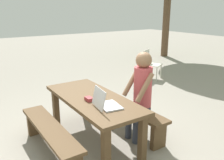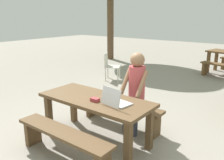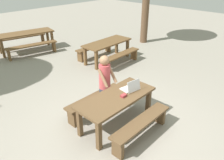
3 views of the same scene
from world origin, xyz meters
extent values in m
plane|color=gray|center=(0.00, 0.00, 0.00)|extent=(30.00, 30.00, 0.00)
cube|color=brown|center=(0.00, 0.00, 0.68)|extent=(1.78, 0.76, 0.05)
cube|color=brown|center=(-0.79, -0.28, 0.33)|extent=(0.09, 0.09, 0.65)
cube|color=brown|center=(0.79, -0.28, 0.33)|extent=(0.09, 0.09, 0.65)
cube|color=brown|center=(-0.79, 0.28, 0.33)|extent=(0.09, 0.09, 0.65)
cube|color=brown|center=(0.79, 0.28, 0.33)|extent=(0.09, 0.09, 0.65)
cube|color=brown|center=(0.00, -0.67, 0.41)|extent=(1.58, 0.30, 0.05)
cube|color=brown|center=(-0.69, -0.67, 0.19)|extent=(0.08, 0.24, 0.38)
cube|color=brown|center=(0.69, -0.67, 0.19)|extent=(0.08, 0.24, 0.38)
cube|color=brown|center=(0.00, 0.67, 0.41)|extent=(1.58, 0.30, 0.05)
cube|color=brown|center=(-0.69, 0.67, 0.19)|extent=(0.08, 0.24, 0.38)
cube|color=brown|center=(0.69, 0.67, 0.19)|extent=(0.08, 0.24, 0.38)
cube|color=silver|center=(0.42, 0.01, 0.71)|extent=(0.38, 0.30, 0.02)
cube|color=silver|center=(0.40, -0.13, 0.85)|extent=(0.35, 0.12, 0.25)
cube|color=black|center=(0.40, -0.13, 0.85)|extent=(0.32, 0.10, 0.22)
cube|color=#993338|center=(0.09, -0.11, 0.73)|extent=(0.13, 0.08, 0.05)
cylinder|color=#333847|center=(0.23, 0.49, 0.21)|extent=(0.10, 0.10, 0.43)
cylinder|color=#333847|center=(0.41, 0.49, 0.21)|extent=(0.10, 0.10, 0.43)
cube|color=#333847|center=(0.32, 0.58, 0.47)|extent=(0.28, 0.28, 0.12)
cylinder|color=#C64C51|center=(0.32, 0.67, 0.82)|extent=(0.27, 0.27, 0.62)
cylinder|color=#936B4C|center=(0.17, 0.57, 0.88)|extent=(0.07, 0.32, 0.41)
cylinder|color=#936B4C|center=(0.47, 0.57, 0.88)|extent=(0.07, 0.32, 0.41)
sphere|color=#936B4C|center=(0.32, 0.67, 1.23)|extent=(0.23, 0.23, 0.23)
cube|color=brown|center=(2.53, 2.75, 0.69)|extent=(1.89, 0.81, 0.05)
cube|color=brown|center=(1.70, 2.45, 0.33)|extent=(0.09, 0.09, 0.66)
cube|color=brown|center=(3.37, 2.50, 0.33)|extent=(0.09, 0.09, 0.66)
cube|color=brown|center=(1.68, 3.00, 0.33)|extent=(0.09, 0.09, 0.66)
cube|color=brown|center=(3.35, 3.05, 0.33)|extent=(0.09, 0.09, 0.66)
cube|color=brown|center=(2.55, 2.09, 0.40)|extent=(1.69, 0.35, 0.05)
cube|color=brown|center=(1.80, 2.07, 0.19)|extent=(0.09, 0.24, 0.38)
cube|color=brown|center=(3.29, 2.11, 0.19)|extent=(0.09, 0.24, 0.38)
cube|color=brown|center=(2.51, 3.41, 0.40)|extent=(1.69, 0.35, 0.05)
cube|color=brown|center=(1.76, 3.39, 0.19)|extent=(0.09, 0.24, 0.38)
cube|color=brown|center=(3.25, 3.43, 0.19)|extent=(0.09, 0.24, 0.38)
cube|color=brown|center=(1.03, 5.89, 0.74)|extent=(2.26, 1.19, 0.05)
cube|color=brown|center=(0.02, 5.81, 0.36)|extent=(0.11, 0.11, 0.72)
cube|color=brown|center=(1.93, 5.41, 0.36)|extent=(0.11, 0.11, 0.72)
cube|color=brown|center=(0.13, 6.36, 0.36)|extent=(0.11, 0.11, 0.72)
cube|color=brown|center=(2.04, 5.96, 0.36)|extent=(0.11, 0.11, 0.72)
cube|color=brown|center=(0.89, 5.22, 0.42)|extent=(1.96, 0.69, 0.05)
cube|color=brown|center=(0.04, 5.40, 0.20)|extent=(0.13, 0.25, 0.40)
cube|color=brown|center=(1.74, 5.04, 0.20)|extent=(0.13, 0.25, 0.40)
cube|color=brown|center=(1.17, 6.55, 0.42)|extent=(1.96, 0.69, 0.05)
cube|color=brown|center=(0.32, 6.73, 0.20)|extent=(0.13, 0.25, 0.40)
cube|color=brown|center=(2.02, 6.38, 0.20)|extent=(0.13, 0.25, 0.40)
cylinder|color=brown|center=(5.29, 3.13, 1.38)|extent=(0.31, 0.31, 2.76)
camera|label=1|loc=(2.84, -1.57, 1.93)|focal=38.29mm
camera|label=2|loc=(2.27, -2.54, 1.91)|focal=38.08mm
camera|label=3|loc=(-2.94, -2.65, 3.12)|focal=35.59mm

